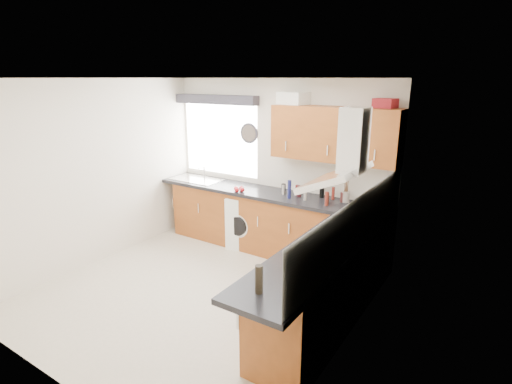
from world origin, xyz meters
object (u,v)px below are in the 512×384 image
Objects in this scene: oven at (327,284)px; upper_cabinets at (334,134)px; extractor_hood at (344,159)px; washing_machine at (248,221)px.

oven is 1.99m from upper_cabinets.
extractor_hood is at bearing -0.00° from oven.
extractor_hood is 2.64m from washing_machine.
washing_machine is at bearing 148.17° from extractor_hood.
upper_cabinets reaches higher than oven.
oven reaches higher than washing_machine.
oven is 0.50× the size of upper_cabinets.
upper_cabinets reaches higher than extractor_hood.
upper_cabinets is at bearing 116.13° from extractor_hood.
extractor_hood is at bearing -47.19° from washing_machine.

